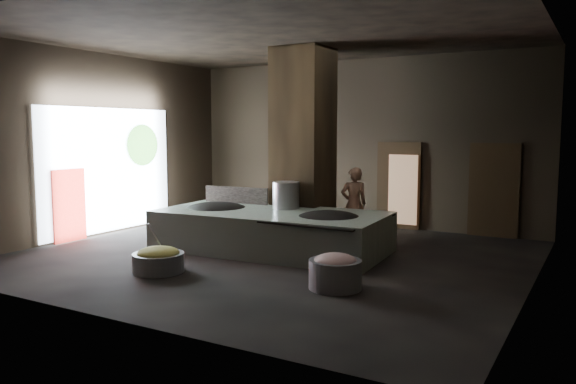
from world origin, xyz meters
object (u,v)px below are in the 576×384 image
Objects in this scene: cook at (354,204)px; wok_right at (329,221)px; hearth_platform at (271,231)px; stock_pot at (286,196)px; meat_basin at (335,274)px; wok_left at (216,212)px; veg_basin at (158,262)px.

wok_right is at bearing 58.03° from cook.
hearth_platform is 1.39m from wok_right.
stock_pot is 3.63m from meat_basin.
meat_basin is at bearing -61.50° from wok_right.
meat_basin is (2.47, -2.01, -0.19)m from hearth_platform.
stock_pot is (0.05, 0.55, 0.70)m from hearth_platform.
wok_left is at bearing -1.94° from cook.
meat_basin is (1.35, -3.91, -0.63)m from cook.
cook is (2.57, 1.95, 0.12)m from wok_left.
wok_left is 3.23m from cook.
veg_basin is (-0.87, -3.18, -0.96)m from stock_pot.
cook is at bearing 51.54° from stock_pot.
hearth_platform is at bearing 1.97° from wok_left.
cook is at bearing 97.12° from wok_right.
wok_left is 4.41m from meat_basin.
wok_right is at bearing -21.04° from stock_pot.
meat_basin is at bearing 69.97° from cook.
wok_right is 1.53× the size of veg_basin.
veg_basin is at bearing -105.35° from stock_pot.
veg_basin is at bearing 27.69° from cook.
wok_right is 1.86m from cook.
wok_right is (2.80, 0.10, 0.00)m from wok_left.
hearth_platform is 3.19m from meat_basin.
wok_left is 2.72m from veg_basin.
cook is (-0.23, 1.85, 0.12)m from wok_right.
wok_right is 2.40m from meat_basin.
wok_left is at bearing -158.20° from stock_pot.
stock_pot is 3.44m from veg_basin.
stock_pot is (1.50, 0.60, 0.38)m from wok_left.
veg_basin is 3.35m from meat_basin.
wok_left is at bearing 153.42° from meat_basin.
hearth_platform reaches higher than veg_basin.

